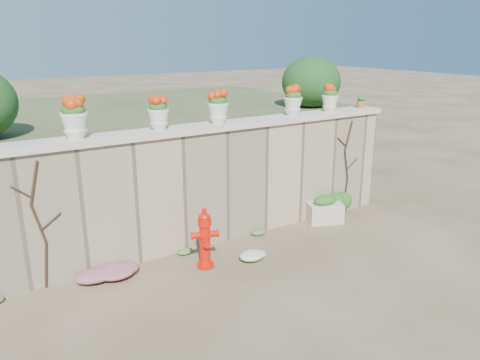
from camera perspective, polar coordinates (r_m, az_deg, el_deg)
ground at (r=7.09m, az=2.45°, el=-12.56°), size 80.00×80.00×0.00m
stone_wall at (r=8.11m, az=-4.70°, el=-0.99°), size 8.00×0.40×2.00m
wall_cap at (r=7.85m, az=-4.88°, el=6.32°), size 8.10×0.52×0.10m
raised_fill at (r=10.95m, az=-12.53°, el=3.40°), size 9.00×6.00×2.00m
back_shrub_right at (r=10.67m, az=8.65°, el=11.72°), size 1.30×1.30×1.10m
vine_left at (r=7.15m, az=-23.23°, el=-4.98°), size 0.60×0.04×1.91m
vine_right at (r=9.80m, az=12.88°, el=1.75°), size 0.60×0.04×1.91m
fire_hydrant at (r=7.37m, az=-4.30°, el=-7.03°), size 0.43×0.31×0.99m
planter_box at (r=9.34m, az=10.30°, el=-3.59°), size 0.76×0.60×0.56m
green_shrub at (r=9.72m, az=12.08°, el=-2.46°), size 0.68×0.61×0.64m
magenta_clump at (r=7.38m, az=-15.75°, el=-10.83°), size 0.98×0.65×0.26m
white_flowers at (r=7.77m, az=1.56°, el=-8.92°), size 0.57×0.45×0.20m
urn_pot_1 at (r=7.11m, az=-19.56°, el=7.14°), size 0.38×0.38×0.60m
urn_pot_2 at (r=7.50m, az=-9.91°, el=8.03°), size 0.34×0.34×0.53m
urn_pot_3 at (r=7.96m, az=-2.69°, el=8.88°), size 0.36×0.36×0.56m
urn_pot_4 at (r=8.85m, az=6.48°, el=9.56°), size 0.35×0.35×0.54m
urn_pot_5 at (r=9.46m, az=10.92°, el=9.75°), size 0.33×0.33×0.51m
terracotta_pot at (r=10.08m, az=14.56°, el=9.12°), size 0.20×0.20×0.23m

